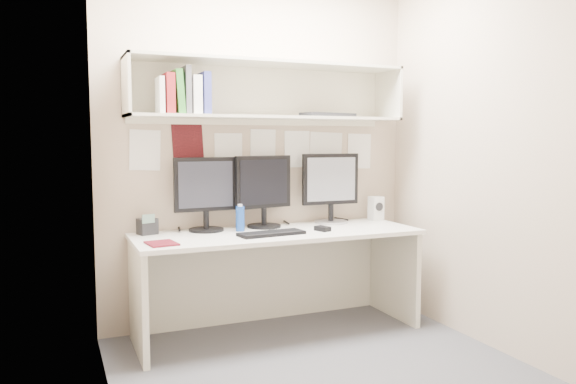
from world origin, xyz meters
name	(u,v)px	position (x,y,z in m)	size (l,w,h in m)	color
floor	(318,366)	(0.00, 0.00, 0.00)	(2.40, 2.00, 0.01)	#47474C
wall_back	(260,149)	(0.00, 1.00, 1.30)	(2.40, 0.02, 2.60)	tan
wall_front	(422,157)	(0.00, -1.00, 1.30)	(2.40, 0.02, 2.60)	tan
wall_left	(105,154)	(-1.20, 0.00, 1.30)	(0.02, 2.00, 2.60)	tan
wall_right	(480,150)	(1.20, 0.00, 1.30)	(0.02, 2.00, 2.60)	tan
desk	(278,282)	(0.00, 0.65, 0.37)	(2.00, 0.70, 0.73)	silver
overhead_hutch	(267,91)	(0.00, 0.86, 1.72)	(2.00, 0.38, 0.40)	beige
pinned_papers	(261,156)	(0.00, 0.99, 1.25)	(1.92, 0.01, 0.48)	white
monitor_left	(206,192)	(-0.46, 0.87, 1.01)	(0.45, 0.25, 0.52)	black
monitor_center	(264,189)	(-0.02, 0.87, 1.01)	(0.45, 0.25, 0.53)	black
monitor_right	(331,186)	(0.53, 0.87, 1.02)	(0.46, 0.25, 0.54)	#A5A5AA
keyboard	(271,233)	(-0.10, 0.52, 0.74)	(0.45, 0.16, 0.02)	black
mouse	(322,229)	(0.30, 0.54, 0.75)	(0.07, 0.11, 0.03)	black
speaker	(376,208)	(0.93, 0.85, 0.83)	(0.10, 0.11, 0.19)	silver
blue_bottle	(240,218)	(-0.24, 0.76, 0.82)	(0.06, 0.06, 0.19)	#153D94
maroon_notebook	(162,243)	(-0.84, 0.47, 0.74)	(0.17, 0.21, 0.01)	#540E18
desk_phone	(147,226)	(-0.86, 0.88, 0.79)	(0.14, 0.14, 0.14)	black
book_stack	(184,93)	(-0.63, 0.75, 1.68)	(0.34, 0.19, 0.31)	white
hutch_tray	(328,115)	(0.46, 0.79, 1.56)	(0.42, 0.16, 0.03)	black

